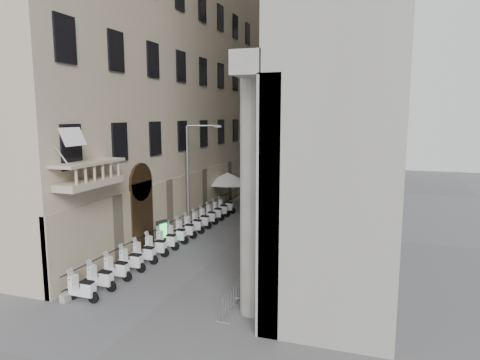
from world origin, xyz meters
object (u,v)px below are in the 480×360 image
object	(u,v)px
scooter_0	(83,301)
pedestrian_a	(251,213)
security_tent	(231,179)
street_lamp	(192,169)
info_kiosk	(162,233)
pedestrian_b	(314,194)

from	to	relation	value
scooter_0	pedestrian_a	world-z (taller)	pedestrian_a
security_tent	pedestrian_a	size ratio (longest dim) A/B	2.24
pedestrian_a	street_lamp	bearing A→B (deg)	19.54
street_lamp	pedestrian_a	bearing A→B (deg)	20.76
info_kiosk	pedestrian_a	distance (m)	8.16
scooter_0	pedestrian_a	xyz separation A→B (m)	(3.23, 15.88, 0.92)
scooter_0	pedestrian_b	xyz separation A→B (m)	(6.54, 26.10, 0.84)
pedestrian_a	scooter_0	bearing A→B (deg)	57.81
scooter_0	info_kiosk	xyz separation A→B (m)	(-0.65, 8.70, 0.87)
street_lamp	pedestrian_b	size ratio (longest dim) A/B	4.66
pedestrian_a	pedestrian_b	distance (m)	10.74
scooter_0	security_tent	size ratio (longest dim) A/B	0.36
street_lamp	pedestrian_b	bearing A→B (deg)	42.95
street_lamp	info_kiosk	bearing A→B (deg)	-113.24
street_lamp	pedestrian_b	world-z (taller)	street_lamp
info_kiosk	pedestrian_b	size ratio (longest dim) A/B	1.02
pedestrian_b	info_kiosk	bearing A→B (deg)	83.55
security_tent	street_lamp	distance (m)	7.84
pedestrian_a	security_tent	bearing A→B (deg)	-75.00
security_tent	street_lamp	xyz separation A→B (m)	(-0.32, -7.62, 1.84)
info_kiosk	pedestrian_b	xyz separation A→B (m)	(7.19, 17.39, -0.03)
scooter_0	pedestrian_b	world-z (taller)	pedestrian_b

